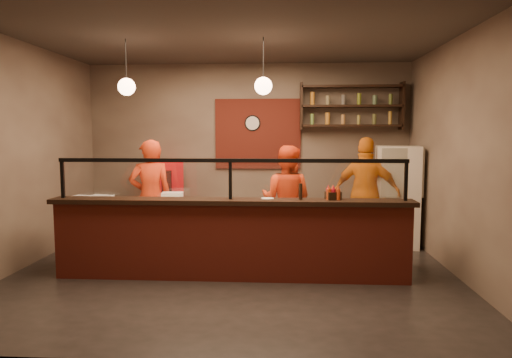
# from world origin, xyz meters

# --- Properties ---
(floor) EXTENTS (6.00, 6.00, 0.00)m
(floor) POSITION_xyz_m (0.00, 0.00, 0.00)
(floor) COLOR black
(floor) RESTS_ON ground
(ceiling) EXTENTS (6.00, 6.00, 0.00)m
(ceiling) POSITION_xyz_m (0.00, 0.00, 3.20)
(ceiling) COLOR #3C352E
(ceiling) RESTS_ON wall_back
(wall_back) EXTENTS (6.00, 0.00, 6.00)m
(wall_back) POSITION_xyz_m (0.00, 2.50, 1.60)
(wall_back) COLOR #756656
(wall_back) RESTS_ON floor
(wall_left) EXTENTS (0.00, 5.00, 5.00)m
(wall_left) POSITION_xyz_m (-3.00, 0.00, 1.60)
(wall_left) COLOR #756656
(wall_left) RESTS_ON floor
(wall_right) EXTENTS (0.00, 5.00, 5.00)m
(wall_right) POSITION_xyz_m (3.00, 0.00, 1.60)
(wall_right) COLOR #756656
(wall_right) RESTS_ON floor
(wall_front) EXTENTS (6.00, 0.00, 6.00)m
(wall_front) POSITION_xyz_m (0.00, -2.50, 1.60)
(wall_front) COLOR #756656
(wall_front) RESTS_ON floor
(brick_patch) EXTENTS (1.60, 0.04, 1.30)m
(brick_patch) POSITION_xyz_m (0.20, 2.47, 1.90)
(brick_patch) COLOR maroon
(brick_patch) RESTS_ON wall_back
(service_counter) EXTENTS (4.60, 0.25, 1.00)m
(service_counter) POSITION_xyz_m (0.00, -0.30, 0.50)
(service_counter) COLOR maroon
(service_counter) RESTS_ON floor
(counter_ledge) EXTENTS (4.70, 0.37, 0.06)m
(counter_ledge) POSITION_xyz_m (0.00, -0.30, 1.03)
(counter_ledge) COLOR black
(counter_ledge) RESTS_ON service_counter
(worktop_cabinet) EXTENTS (4.60, 0.75, 0.85)m
(worktop_cabinet) POSITION_xyz_m (0.00, 0.20, 0.42)
(worktop_cabinet) COLOR gray
(worktop_cabinet) RESTS_ON floor
(worktop) EXTENTS (4.60, 0.75, 0.05)m
(worktop) POSITION_xyz_m (0.00, 0.20, 0.88)
(worktop) COLOR silver
(worktop) RESTS_ON worktop_cabinet
(sneeze_guard) EXTENTS (4.50, 0.05, 0.52)m
(sneeze_guard) POSITION_xyz_m (0.00, -0.30, 1.37)
(sneeze_guard) COLOR white
(sneeze_guard) RESTS_ON counter_ledge
(wall_shelving) EXTENTS (1.84, 0.28, 0.85)m
(wall_shelving) POSITION_xyz_m (1.90, 2.32, 2.40)
(wall_shelving) COLOR black
(wall_shelving) RESTS_ON wall_back
(wall_clock) EXTENTS (0.30, 0.04, 0.30)m
(wall_clock) POSITION_xyz_m (0.10, 2.46, 2.10)
(wall_clock) COLOR black
(wall_clock) RESTS_ON wall_back
(pendant_left) EXTENTS (0.24, 0.24, 0.77)m
(pendant_left) POSITION_xyz_m (-1.50, 0.20, 2.55)
(pendant_left) COLOR black
(pendant_left) RESTS_ON ceiling
(pendant_right) EXTENTS (0.24, 0.24, 0.77)m
(pendant_right) POSITION_xyz_m (0.40, 0.20, 2.55)
(pendant_right) COLOR black
(pendant_right) RESTS_ON ceiling
(cook_left) EXTENTS (0.77, 0.64, 1.81)m
(cook_left) POSITION_xyz_m (-1.40, 0.89, 0.91)
(cook_left) COLOR red
(cook_left) RESTS_ON floor
(cook_mid) EXTENTS (0.99, 0.87, 1.72)m
(cook_mid) POSITION_xyz_m (0.73, 1.08, 0.86)
(cook_mid) COLOR red
(cook_mid) RESTS_ON floor
(cook_right) EXTENTS (1.17, 0.76, 1.85)m
(cook_right) POSITION_xyz_m (2.05, 1.46, 0.92)
(cook_right) COLOR orange
(cook_right) RESTS_ON floor
(fridge) EXTENTS (0.80, 0.76, 1.70)m
(fridge) POSITION_xyz_m (2.60, 1.67, 0.85)
(fridge) COLOR beige
(fridge) RESTS_ON floor
(red_cooler) EXTENTS (0.78, 0.76, 1.41)m
(red_cooler) POSITION_xyz_m (-1.52, 2.15, 0.70)
(red_cooler) COLOR #B70C13
(red_cooler) RESTS_ON floor
(pizza_dough) EXTENTS (0.61, 0.61, 0.01)m
(pizza_dough) POSITION_xyz_m (1.12, 0.15, 0.91)
(pizza_dough) COLOR white
(pizza_dough) RESTS_ON worktop
(prep_tub_a) EXTENTS (0.31, 0.28, 0.13)m
(prep_tub_a) POSITION_xyz_m (-2.15, 0.08, 0.97)
(prep_tub_a) COLOR silver
(prep_tub_a) RESTS_ON worktop
(prep_tub_b) EXTENTS (0.33, 0.28, 0.15)m
(prep_tub_b) POSITION_xyz_m (-0.93, 0.40, 0.97)
(prep_tub_b) COLOR white
(prep_tub_b) RESTS_ON worktop
(prep_tub_c) EXTENTS (0.37, 0.33, 0.16)m
(prep_tub_c) POSITION_xyz_m (-1.84, -0.04, 0.98)
(prep_tub_c) COLOR silver
(prep_tub_c) RESTS_ON worktop
(rolling_pin) EXTENTS (0.30, 0.23, 0.06)m
(rolling_pin) POSITION_xyz_m (-0.82, 0.32, 0.93)
(rolling_pin) COLOR yellow
(rolling_pin) RESTS_ON worktop
(condiment_caddy) EXTENTS (0.22, 0.19, 0.10)m
(condiment_caddy) POSITION_xyz_m (1.32, -0.24, 1.11)
(condiment_caddy) COLOR black
(condiment_caddy) RESTS_ON counter_ledge
(pepper_mill) EXTENTS (0.06, 0.06, 0.21)m
(pepper_mill) POSITION_xyz_m (0.90, -0.29, 1.16)
(pepper_mill) COLOR black
(pepper_mill) RESTS_ON counter_ledge
(small_plate) EXTENTS (0.21, 0.21, 0.01)m
(small_plate) POSITION_xyz_m (0.48, -0.25, 1.07)
(small_plate) COLOR silver
(small_plate) RESTS_ON counter_ledge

